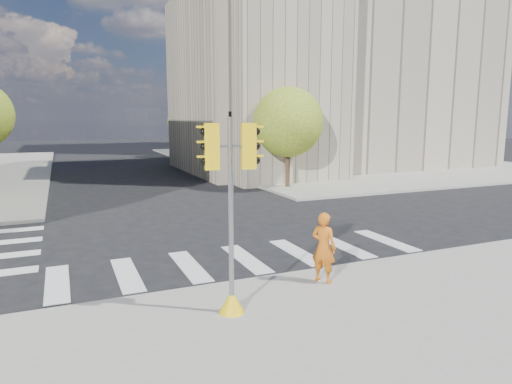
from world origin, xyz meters
TOP-DOWN VIEW (x-y plane):
  - ground at (0.00, 0.00)m, footprint 160.00×160.00m
  - sidewalk_far_right at (20.00, 26.00)m, footprint 28.00×40.00m
  - civic_building at (15.59, 19.12)m, footprint 26.00×16.00m
  - office_tower at (22.00, 42.00)m, footprint 20.00×18.00m
  - tree_re_near at (7.50, 10.00)m, footprint 4.20×4.20m
  - tree_re_mid at (7.50, 22.00)m, footprint 4.60×4.60m
  - tree_re_far at (7.50, 34.00)m, footprint 4.00×4.00m
  - lamp_near at (8.00, 14.00)m, footprint 0.35×0.18m
  - lamp_far at (8.00, 28.00)m, footprint 0.35×0.18m
  - traffic_signal at (-1.97, -5.84)m, footprint 1.08×0.56m
  - photographer at (0.85, -5.00)m, footprint 0.73×0.80m

SIDE VIEW (x-z plane):
  - ground at x=0.00m, z-range 0.00..0.00m
  - sidewalk_far_right at x=20.00m, z-range 0.00..0.15m
  - photographer at x=0.85m, z-range 0.15..1.99m
  - traffic_signal at x=-1.97m, z-range -0.19..4.14m
  - tree_re_far at x=7.50m, z-range 0.93..6.80m
  - tree_re_near at x=7.50m, z-range 0.97..7.13m
  - tree_re_mid at x=7.50m, z-range 1.02..7.68m
  - lamp_near at x=8.00m, z-range 0.52..8.63m
  - lamp_far at x=8.00m, z-range 0.52..8.63m
  - civic_building at x=15.59m, z-range -2.43..16.96m
  - office_tower at x=22.00m, z-range 0.00..30.00m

